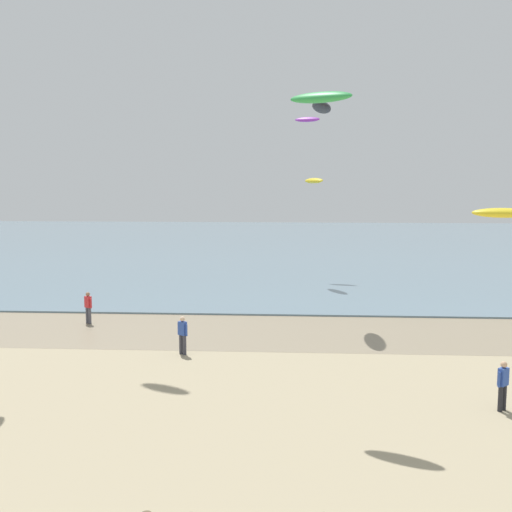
# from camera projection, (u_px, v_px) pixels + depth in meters

# --- Properties ---
(wet_sand_strip) EXTENTS (120.00, 7.33, 0.01)m
(wet_sand_strip) POSITION_uv_depth(u_px,v_px,m) (277.00, 332.00, 31.65)
(wet_sand_strip) COLOR gray
(wet_sand_strip) RESTS_ON ground
(sea) EXTENTS (160.00, 70.00, 0.10)m
(sea) POSITION_uv_depth(u_px,v_px,m) (286.00, 246.00, 69.93)
(sea) COLOR slate
(sea) RESTS_ON ground
(person_nearest_camera) EXTENTS (0.48, 0.39, 1.71)m
(person_nearest_camera) POSITION_uv_depth(u_px,v_px,m) (183.00, 334.00, 27.59)
(person_nearest_camera) COLOR #383842
(person_nearest_camera) RESTS_ON ground
(person_mid_beach) EXTENTS (0.45, 0.41, 1.71)m
(person_mid_beach) POSITION_uv_depth(u_px,v_px,m) (503.00, 384.00, 20.96)
(person_mid_beach) COLOR #232328
(person_mid_beach) RESTS_ON ground
(person_right_flank) EXTENTS (0.48, 0.39, 1.71)m
(person_right_flank) POSITION_uv_depth(u_px,v_px,m) (88.00, 307.00, 33.35)
(person_right_flank) COLOR #4C4C56
(person_right_flank) RESTS_ON ground
(kite_aloft_5) EXTENTS (2.39, 1.73, 0.55)m
(kite_aloft_5) POSITION_uv_depth(u_px,v_px,m) (321.00, 97.00, 21.21)
(kite_aloft_5) COLOR green
(kite_aloft_7) EXTENTS (1.19, 3.27, 0.83)m
(kite_aloft_7) POSITION_uv_depth(u_px,v_px,m) (321.00, 107.00, 34.01)
(kite_aloft_7) COLOR black
(kite_aloft_8) EXTENTS (2.48, 1.00, 0.45)m
(kite_aloft_8) POSITION_uv_depth(u_px,v_px,m) (503.00, 213.00, 25.06)
(kite_aloft_8) COLOR yellow
(kite_aloft_10) EXTENTS (2.10, 1.19, 0.57)m
(kite_aloft_10) POSITION_uv_depth(u_px,v_px,m) (307.00, 119.00, 49.09)
(kite_aloft_10) COLOR purple
(kite_aloft_11) EXTENTS (1.74, 2.40, 0.48)m
(kite_aloft_11) POSITION_uv_depth(u_px,v_px,m) (314.00, 181.00, 44.80)
(kite_aloft_11) COLOR yellow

